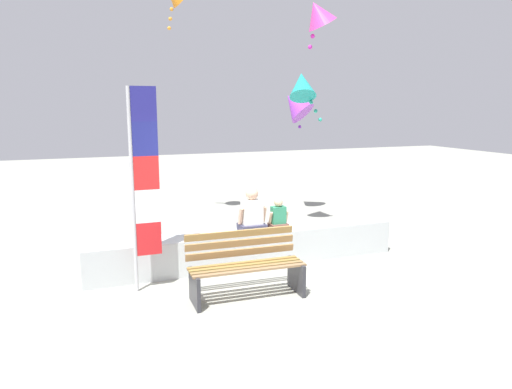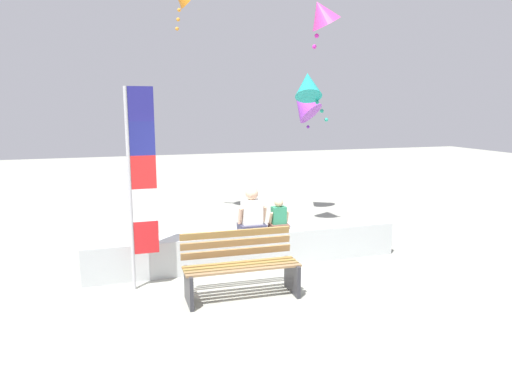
% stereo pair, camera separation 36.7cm
% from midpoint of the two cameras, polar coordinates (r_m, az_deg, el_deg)
% --- Properties ---
extents(ground_plane, '(40.00, 40.00, 0.00)m').
position_cam_midpoint_polar(ground_plane, '(6.92, 0.90, -11.38)').
color(ground_plane, gray).
extents(seawall_ledge, '(5.19, 0.60, 0.56)m').
position_cam_midpoint_polar(seawall_ledge, '(7.92, -2.43, -6.37)').
color(seawall_ledge, '#B5BABB').
rests_on(seawall_ledge, ground).
extents(park_bench, '(1.59, 0.65, 0.88)m').
position_cam_midpoint_polar(park_bench, '(6.58, -2.89, -8.71)').
color(park_bench, olive).
rests_on(park_bench, ground).
extents(person_adult, '(0.47, 0.35, 0.72)m').
position_cam_midpoint_polar(person_adult, '(7.80, -1.83, -2.36)').
color(person_adult, '#36364D').
rests_on(person_adult, seawall_ledge).
extents(person_child, '(0.34, 0.25, 0.51)m').
position_cam_midpoint_polar(person_child, '(7.98, 1.37, -2.66)').
color(person_child, brown).
rests_on(person_child, seawall_ledge).
extents(flag_banner, '(0.39, 0.05, 2.85)m').
position_cam_midpoint_polar(flag_banner, '(6.73, -15.09, 1.69)').
color(flag_banner, '#B7B7BC').
rests_on(flag_banner, ground).
extents(kite_magenta, '(0.70, 0.62, 0.89)m').
position_cam_midpoint_polar(kite_magenta, '(9.08, 6.21, 20.73)').
color(kite_magenta, '#DB3D9E').
extents(kite_teal, '(0.80, 0.89, 1.14)m').
position_cam_midpoint_polar(kite_teal, '(10.18, 4.50, 12.96)').
color(kite_teal, teal).
extents(kite_purple, '(1.08, 1.10, 1.02)m').
position_cam_midpoint_polar(kite_purple, '(11.63, 3.81, 10.70)').
color(kite_purple, purple).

